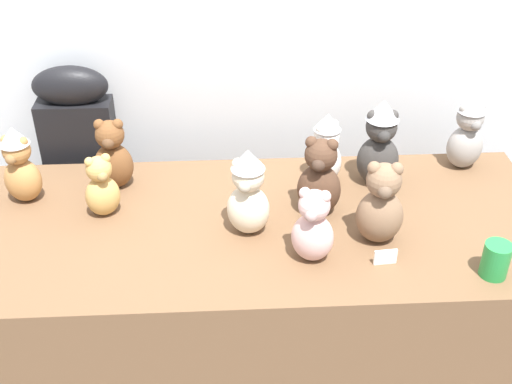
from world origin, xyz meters
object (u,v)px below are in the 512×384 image
Objects in this scene: teddy_bear_blush at (313,227)px; teddy_bear_cocoa at (320,179)px; display_table at (256,304)px; teddy_bear_mocha at (381,205)px; instrument_case at (87,188)px; teddy_bear_ash at (467,132)px; teddy_bear_charcoal at (380,144)px; teddy_bear_chestnut at (113,156)px; teddy_bear_caramel at (20,165)px; teddy_bear_snow at (326,149)px; teddy_bear_cream at (248,193)px; party_cup_green at (496,260)px; teddy_bear_honey at (102,187)px.

teddy_bear_cocoa is at bearing 97.41° from teddy_bear_blush.
display_table is 6.89× the size of teddy_bear_mocha.
teddy_bear_ash is at bearing -8.30° from instrument_case.
teddy_bear_charcoal is (1.09, -0.31, 0.35)m from instrument_case.
instrument_case is 4.05× the size of teddy_bear_chestnut.
teddy_bear_chestnut is (-0.48, 0.25, 0.49)m from display_table.
teddy_bear_charcoal is at bearing 15.89° from teddy_bear_caramel.
teddy_bear_mocha is at bearing -99.86° from teddy_bear_charcoal.
teddy_bear_cream reaches higher than teddy_bear_snow.
teddy_bear_cocoa is (-0.57, -0.26, -0.01)m from teddy_bear_ash.
teddy_bear_charcoal is (-0.34, -0.09, 0.02)m from teddy_bear_ash.
teddy_bear_caramel is (-0.98, 0.13, 0.01)m from teddy_bear_cocoa.
teddy_bear_cocoa reaches higher than teddy_bear_snow.
teddy_bear_cream is at bearing -122.04° from display_table.
teddy_bear_cocoa is at bearing -14.67° from teddy_bear_chestnut.
teddy_bear_ash reaches higher than teddy_bear_snow.
teddy_bear_cream is at bearing -41.95° from instrument_case.
teddy_bear_mocha is (1.03, -0.64, 0.32)m from instrument_case.
teddy_bear_blush is 1.00m from teddy_bear_caramel.
teddy_bear_charcoal is at bearing 45.20° from teddy_bear_cream.
teddy_bear_ash is 1.04× the size of teddy_bear_caramel.
teddy_bear_cocoa is 0.93× the size of teddy_bear_cream.
teddy_bear_cream is (-0.80, -0.35, 0.00)m from teddy_bear_ash.
teddy_bear_ash reaches higher than teddy_bear_caramel.
teddy_bear_cream is 1.07× the size of teddy_bear_caramel.
teddy_bear_snow is at bearing 17.13° from teddy_bear_caramel.
teddy_bear_chestnut is 2.38× the size of party_cup_green.
teddy_bear_chestnut is 0.72m from teddy_bear_cocoa.
teddy_bear_caramel is (-0.75, 0.22, -0.01)m from teddy_bear_cream.
teddy_bear_ash is 1.31× the size of teddy_bear_honey.
teddy_bear_cream reaches higher than teddy_bear_honey.
teddy_bear_chestnut is at bearing 60.35° from teddy_bear_honey.
teddy_bear_cocoa is at bearing 144.18° from teddy_bear_mocha.
teddy_bear_ash is at bearing -13.64° from teddy_bear_honey.
instrument_case is 1.49m from teddy_bear_ash.
display_table is at bearing -25.97° from teddy_bear_chestnut.
teddy_bear_honey is at bearing 162.45° from party_cup_green.
teddy_bear_charcoal reaches higher than teddy_bear_snow.
teddy_bear_cocoa reaches higher than teddy_bear_chestnut.
teddy_bear_cocoa is (0.05, 0.24, 0.01)m from teddy_bear_blush.
instrument_case is at bearing 156.26° from teddy_bear_mocha.
display_table is at bearing 156.64° from party_cup_green.
teddy_bear_chestnut is 0.92m from teddy_bear_charcoal.
teddy_bear_charcoal is at bearing 26.70° from display_table.
teddy_bear_ash is at bearing 54.43° from teddy_bear_mocha.
teddy_bear_mocha is at bearing 6.25° from teddy_bear_cream.
teddy_bear_blush is 0.25m from teddy_bear_cocoa.
teddy_bear_cream is (-0.46, -0.26, -0.01)m from teddy_bear_charcoal.
teddy_bear_snow is 0.95× the size of teddy_bear_mocha.
teddy_bear_ash is at bearing 18.79° from teddy_bear_caramel.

